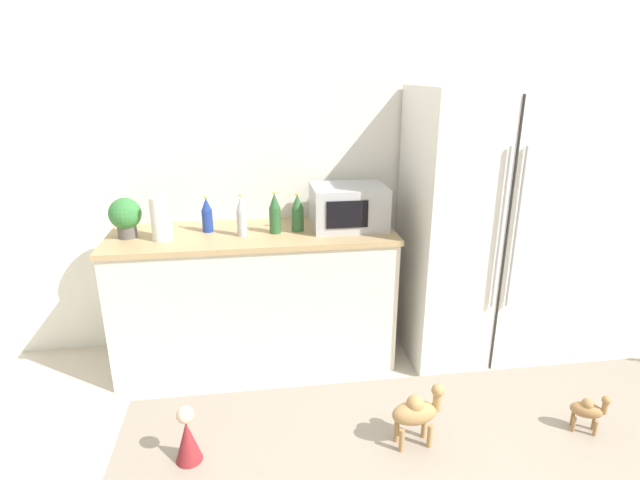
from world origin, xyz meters
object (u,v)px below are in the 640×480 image
(potted_plant, at_px, (125,216))
(back_bottle_3, at_px, (207,215))
(back_bottle_1, at_px, (297,213))
(wise_man_figurine_crimson, at_px, (187,438))
(camel_figurine_second, at_px, (588,409))
(paper_towel_roll, at_px, (161,218))
(back_bottle_2, at_px, (241,216))
(microwave, at_px, (348,207))
(camel_figurine, at_px, (417,411))
(refrigerator, at_px, (480,227))
(back_bottle_0, at_px, (275,214))

(potted_plant, distance_m, back_bottle_3, 0.49)
(back_bottle_1, height_order, wise_man_figurine_crimson, back_bottle_1)
(camel_figurine_second, bearing_deg, wise_man_figurine_crimson, 177.70)
(paper_towel_roll, distance_m, camel_figurine_second, 2.48)
(camel_figurine_second, bearing_deg, potted_plant, 127.16)
(potted_plant, relative_size, paper_towel_roll, 0.93)
(back_bottle_3, relative_size, camel_figurine_second, 2.04)
(back_bottle_2, height_order, camel_figurine_second, back_bottle_2)
(wise_man_figurine_crimson, bearing_deg, back_bottle_3, 92.87)
(paper_towel_roll, bearing_deg, wise_man_figurine_crimson, -79.54)
(potted_plant, distance_m, camel_figurine_second, 2.67)
(back_bottle_1, bearing_deg, microwave, 3.93)
(camel_figurine, bearing_deg, refrigerator, 60.79)
(potted_plant, xyz_separation_m, microwave, (1.41, 0.02, 0.00))
(back_bottle_1, xyz_separation_m, back_bottle_2, (-0.36, -0.06, 0.01))
(refrigerator, distance_m, back_bottle_3, 1.82)
(paper_towel_roll, bearing_deg, camel_figurine, -65.42)
(potted_plant, distance_m, back_bottle_0, 0.92)
(camel_figurine_second, bearing_deg, paper_towel_roll, 124.05)
(paper_towel_roll, xyz_separation_m, camel_figurine_second, (1.39, -2.06, 0.02))
(back_bottle_1, bearing_deg, camel_figurine_second, -75.55)
(back_bottle_0, distance_m, back_bottle_2, 0.21)
(refrigerator, height_order, back_bottle_0, refrigerator)
(potted_plant, bearing_deg, paper_towel_roll, -17.96)
(potted_plant, height_order, back_bottle_1, potted_plant)
(paper_towel_roll, relative_size, back_bottle_3, 1.16)
(microwave, height_order, back_bottle_0, microwave)
(refrigerator, distance_m, wise_man_figurine_crimson, 2.64)
(wise_man_figurine_crimson, bearing_deg, back_bottle_2, 86.80)
(refrigerator, xyz_separation_m, paper_towel_roll, (-2.07, -0.00, 0.15))
(refrigerator, relative_size, paper_towel_roll, 6.77)
(microwave, distance_m, back_bottle_1, 0.34)
(refrigerator, xyz_separation_m, microwave, (-0.89, 0.09, 0.15))
(back_bottle_3, height_order, camel_figurine_second, back_bottle_3)
(back_bottle_1, relative_size, camel_figurine, 1.47)
(paper_towel_roll, height_order, camel_figurine, paper_towel_roll)
(microwave, distance_m, back_bottle_0, 0.49)
(back_bottle_0, relative_size, back_bottle_1, 1.08)
(potted_plant, relative_size, camel_figurine, 1.51)
(back_bottle_0, relative_size, camel_figurine, 1.59)
(camel_figurine, xyz_separation_m, camel_figurine_second, (0.46, -0.02, -0.03))
(back_bottle_1, distance_m, wise_man_figurine_crimson, 2.13)
(refrigerator, distance_m, potted_plant, 2.30)
(camel_figurine, height_order, wise_man_figurine_crimson, camel_figurine)
(microwave, height_order, camel_figurine_second, microwave)
(back_bottle_1, xyz_separation_m, camel_figurine_second, (0.55, -2.12, 0.04))
(potted_plant, xyz_separation_m, back_bottle_3, (0.49, 0.05, -0.03))
(back_bottle_1, height_order, camel_figurine_second, back_bottle_1)
(back_bottle_3, bearing_deg, paper_towel_roll, -155.02)
(wise_man_figurine_crimson, bearing_deg, camel_figurine, -2.37)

